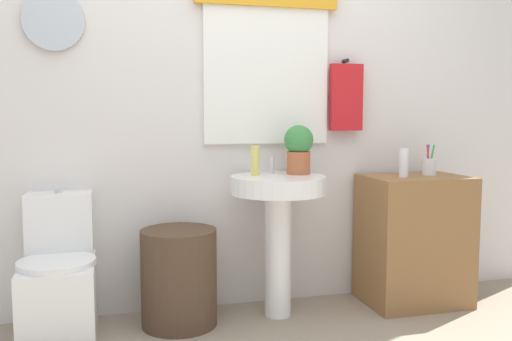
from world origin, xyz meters
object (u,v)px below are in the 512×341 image
Objects in this scene: pedestal_sink at (278,210)px; toilet at (59,281)px; laundry_hamper at (179,277)px; toothbrush_cup at (429,166)px; wooden_cabinet at (414,240)px; lotion_bottle at (404,163)px; soap_bottle at (255,161)px; potted_plant at (299,147)px.

toilet is at bearing 178.32° from pedestal_sink.
pedestal_sink is at bearing -1.68° from toilet.
pedestal_sink is at bearing 0.00° from laundry_hamper.
laundry_hamper is 2.83× the size of toothbrush_cup.
toilet is 2.03m from wooden_cabinet.
laundry_hamper is 1.44m from lotion_bottle.
laundry_hamper is 1.62m from toothbrush_cup.
toothbrush_cup is at bearing -0.37° from toilet.
wooden_cabinet is 1.10m from soap_bottle.
potted_plant is 0.83m from toothbrush_cup.
potted_plant is (1.31, 0.03, 0.67)m from toilet.
wooden_cabinet reaches higher than laundry_hamper.
toothbrush_cup reaches higher than wooden_cabinet.
wooden_cabinet is at bearing 0.00° from laundry_hamper.
laundry_hamper is 0.98m from potted_plant.
toilet is 4.46× the size of soap_bottle.
soap_bottle is 0.99× the size of lotion_bottle.
laundry_hamper is 1.88× the size of potted_plant.
soap_bottle is at bearing 178.43° from toothbrush_cup.
laundry_hamper is at bearing -175.08° from potted_plant.
potted_plant reaches higher than pedestal_sink.
pedestal_sink reaches higher than laundry_hamper.
potted_plant reaches higher than toilet.
lotion_bottle is at bearing -1.75° from laundry_hamper.
laundry_hamper is at bearing -173.48° from soap_bottle.
potted_plant is at bearing 4.92° from laundry_hamper.
laundry_hamper is 3.11× the size of lotion_bottle.
potted_plant reaches higher than soap_bottle.
wooden_cabinet is at bearing -0.97° from toilet.
toilet is at bearing 179.03° from wooden_cabinet.
pedestal_sink is at bearing 176.96° from lotion_bottle.
wooden_cabinet is 0.45m from toothbrush_cup.
laundry_hamper is 0.76m from soap_bottle.
lotion_bottle is at bearing -3.04° from pedestal_sink.
soap_bottle is (1.05, 0.02, 0.60)m from toilet.
lotion_bottle is at bearing -9.27° from potted_plant.
potted_plant is at bearing 2.20° from soap_bottle.
toothbrush_cup is at bearing -1.57° from soap_bottle.
potted_plant is at bearing 1.13° from toilet.
potted_plant is at bearing 23.20° from pedestal_sink.
toothbrush_cup is at bearing 1.21° from pedestal_sink.
lotion_bottle is 0.22m from toothbrush_cup.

